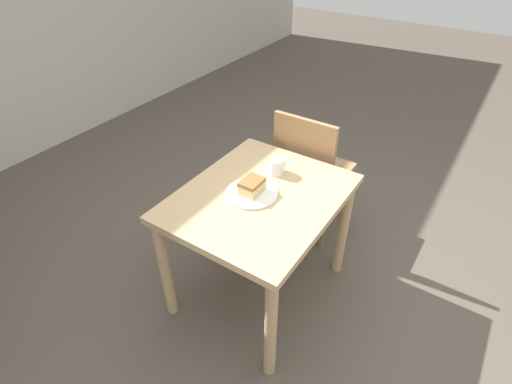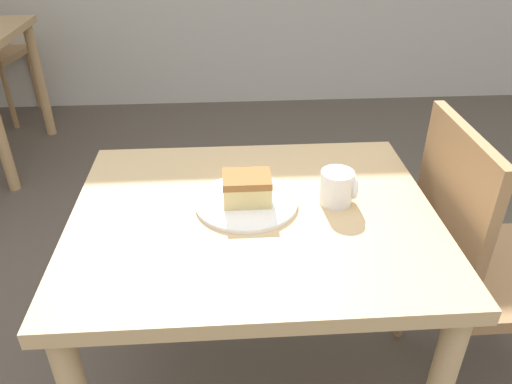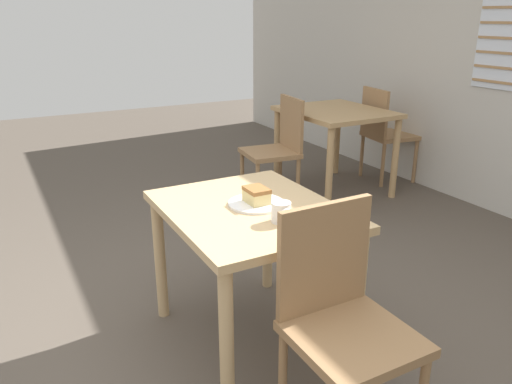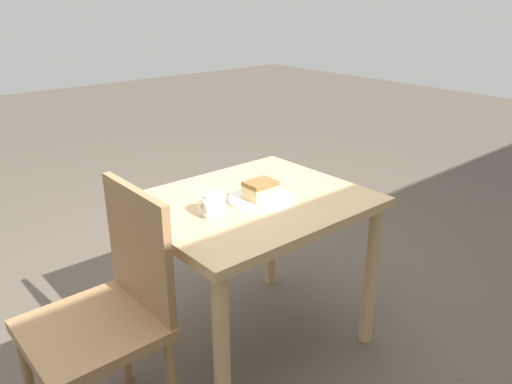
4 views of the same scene
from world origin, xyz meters
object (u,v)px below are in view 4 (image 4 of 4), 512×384
Objects in this scene: dining_table_near at (252,223)px; coffee_mug at (213,205)px; chair_near_window at (110,308)px; plate at (261,199)px; cake_slice at (260,190)px.

dining_table_near is 9.91× the size of coffee_mug.
plate is (-0.69, 0.01, 0.23)m from chair_near_window.
chair_near_window is 0.74m from cake_slice.
coffee_mug is at bearing 90.06° from chair_near_window.
coffee_mug is (-0.45, -0.00, 0.27)m from chair_near_window.
dining_table_near is 0.68m from chair_near_window.
chair_near_window reaches higher than cake_slice.
cake_slice is (-0.69, 0.01, 0.27)m from chair_near_window.
dining_table_near is 0.17m from cake_slice.
cake_slice is at bearing 4.09° from plate.
plate is at bearing 113.96° from dining_table_near.
plate is at bearing -175.91° from cake_slice.
coffee_mug is (0.22, 0.03, 0.16)m from dining_table_near.
cake_slice is 0.24m from coffee_mug.
plate is 0.04m from cake_slice.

